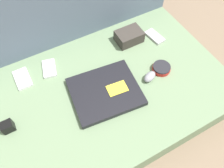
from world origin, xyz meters
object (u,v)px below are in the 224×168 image
speaker_puck (161,68)px  phone_small (23,79)px  phone_black (49,68)px  phone_silver (155,36)px  computer_mouse (150,77)px  camera_pouch (129,36)px  charger_brick (8,127)px  laptop (105,92)px

speaker_puck → phone_small: bearing=156.3°
phone_black → speaker_puck: bearing=-15.1°
speaker_puck → phone_silver: size_ratio=0.76×
computer_mouse → camera_pouch: 0.27m
phone_black → camera_pouch: (0.44, -0.02, 0.02)m
computer_mouse → speaker_puck: bearing=-8.6°
phone_black → charger_brick: (-0.25, -0.21, 0.02)m
computer_mouse → speaker_puck: (0.08, 0.02, -0.00)m
laptop → phone_small: bearing=146.7°
camera_pouch → charger_brick: bearing=-164.4°
laptop → phone_small: 0.40m
phone_silver → charger_brick: bearing=-177.9°
computer_mouse → charger_brick: bearing=153.3°
camera_pouch → charger_brick: (-0.69, -0.19, -0.01)m
computer_mouse → camera_pouch: bearing=59.9°
laptop → computer_mouse: bearing=-1.5°
laptop → camera_pouch: camera_pouch is taller
phone_silver → camera_pouch: bearing=153.3°
speaker_puck → charger_brick: bearing=176.0°
charger_brick → laptop: bearing=-5.1°
speaker_puck → phone_black: speaker_puck is taller
phone_black → charger_brick: size_ratio=2.48×
phone_black → phone_small: (-0.13, 0.00, -0.00)m
speaker_puck → camera_pouch: camera_pouch is taller
computer_mouse → phone_small: computer_mouse is taller
phone_silver → phone_black: size_ratio=0.99×
computer_mouse → speaker_puck: computer_mouse is taller
camera_pouch → phone_black: bearing=177.3°
charger_brick → camera_pouch: bearing=15.6°
speaker_puck → charger_brick: 0.73m
phone_silver → charger_brick: size_ratio=2.46×
camera_pouch → phone_silver: bearing=-18.8°
computer_mouse → phone_silver: 0.28m
laptop → phone_small: (-0.31, 0.26, -0.01)m
phone_black → charger_brick: charger_brick is taller
computer_mouse → speaker_puck: 0.08m
speaker_puck → phone_black: 0.55m
laptop → camera_pouch: 0.35m
phone_silver → camera_pouch: 0.15m
phone_silver → speaker_puck: bearing=-124.4°
phone_black → laptop: bearing=-41.0°
phone_silver → phone_small: same height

